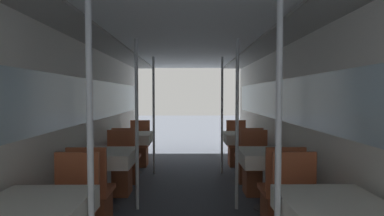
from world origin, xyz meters
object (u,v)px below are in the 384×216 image
dining_table_left_1 (107,159)px  chair_left_near_1 (92,204)px  chair_left_far_2 (139,152)px  chair_left_near_2 (127,165)px  dining_table_left_0 (35,216)px  chair_right_far_1 (256,174)px  chair_right_near_2 (248,165)px  support_pole_right_1 (237,125)px  dining_table_right_2 (242,139)px  support_pole_left_1 (137,125)px  dining_table_right_1 (267,159)px  support_pole_right_2 (222,115)px  chair_right_near_1 (280,203)px  chair_right_far_2 (237,152)px  dining_table_right_0 (333,215)px  dining_table_left_2 (133,139)px  chair_left_far_1 (119,174)px  support_pole_left_2 (154,115)px  support_pole_left_0 (90,151)px  support_pole_right_0 (278,151)px

dining_table_left_1 → chair_left_near_1: 0.69m
chair_left_far_2 → chair_left_near_2: bearing=90.0°
dining_table_left_0 → chair_left_near_1: chair_left_near_1 is taller
chair_right_far_1 → chair_right_near_2: bearing=-90.0°
support_pole_right_1 → chair_left_near_1: bearing=-160.0°
dining_table_left_0 → dining_table_right_2: bearing=60.2°
support_pole_left_1 → chair_left_near_1: bearing=-122.3°
dining_table_right_1 → support_pole_right_2: bearing=102.1°
chair_right_near_1 → chair_right_far_2: bearing=90.0°
dining_table_right_0 → dining_table_left_2: bearing=119.8°
chair_left_far_1 → support_pole_right_1: size_ratio=0.43×
chair_left_far_2 → support_pole_right_2: 1.91m
support_pole_left_1 → chair_right_far_2: (1.64, 2.35, -0.79)m
dining_table_left_0 → chair_left_near_2: bearing=90.0°
dining_table_right_1 → chair_right_near_2: 1.21m
support_pole_left_2 → dining_table_left_0: bearing=-96.1°
chair_left_near_2 → dining_table_right_2: (2.02, 0.60, 0.35)m
chair_left_near_2 → dining_table_right_1: 2.35m
chair_left_near_1 → dining_table_right_2: size_ratio=1.24×
dining_table_left_2 → dining_table_right_2: (2.02, 0.00, 0.00)m
dining_table_right_0 → chair_right_near_2: chair_right_near_2 is taller
chair_right_far_1 → chair_right_far_2: (0.00, 1.76, 0.00)m
chair_left_near_1 → support_pole_left_2: size_ratio=0.43×
dining_table_left_0 → dining_table_left_1: 1.76m
dining_table_left_2 → dining_table_right_2: 2.02m
dining_table_left_0 → support_pole_left_1: 1.85m
chair_left_far_1 → support_pole_right_2: size_ratio=0.43×
dining_table_left_1 → dining_table_right_2: size_ratio=1.00×
chair_left_near_1 → chair_right_near_2: 2.67m
chair_left_far_2 → dining_table_right_2: bearing=163.5°
chair_left_near_1 → chair_right_far_2: size_ratio=1.00×
chair_left_far_1 → support_pole_right_2: support_pole_right_2 is taller
chair_left_near_1 → chair_right_near_2: same height
chair_right_near_2 → dining_table_right_2: bearing=90.0°
chair_left_near_2 → dining_table_right_1: bearing=-29.9°
dining_table_left_0 → support_pole_left_2: bearing=83.9°
dining_table_left_0 → chair_left_near_2: (0.00, 2.92, -0.35)m
chair_right_near_1 → chair_left_near_2: bearing=138.9°
support_pole_left_0 → chair_left_near_1: bearing=108.0°
support_pole_left_0 → dining_table_right_0: 1.70m
support_pole_left_0 → dining_table_right_1: size_ratio=2.88×
support_pole_left_1 → dining_table_left_0: bearing=-102.1°
chair_right_far_1 → chair_right_far_2: same height
support_pole_left_2 → dining_table_left_2: bearing=-180.0°
chair_left_far_1 → chair_left_far_2: bearing=-90.0°
dining_table_left_0 → support_pole_left_2: support_pole_left_2 is taller
chair_right_near_1 → support_pole_right_0: bearing=-108.0°
support_pole_left_1 → dining_table_left_1: bearing=180.0°
support_pole_left_0 → chair_right_near_2: size_ratio=2.33×
dining_table_left_2 → dining_table_right_0: (2.02, -3.51, 0.00)m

